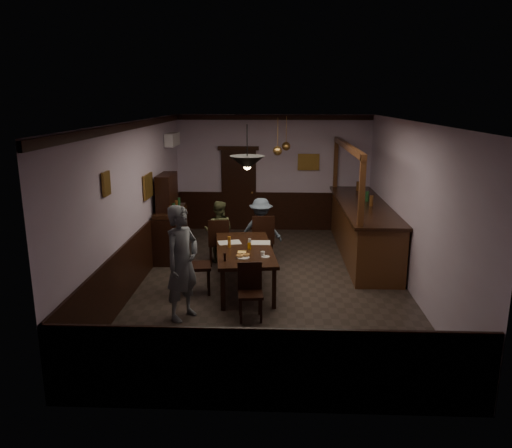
# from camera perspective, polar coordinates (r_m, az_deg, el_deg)

# --- Properties ---
(room) EXTENTS (5.01, 8.01, 3.01)m
(room) POSITION_cam_1_polar(r_m,az_deg,el_deg) (9.07, 1.79, 2.14)
(room) COLOR #2D2621
(room) RESTS_ON ground
(dining_table) EXTENTS (1.27, 2.31, 0.75)m
(dining_table) POSITION_cam_1_polar(r_m,az_deg,el_deg) (9.09, -1.31, -3.14)
(dining_table) COLOR black
(dining_table) RESTS_ON ground
(chair_far_left) EXTENTS (0.48, 0.48, 0.99)m
(chair_far_left) POSITION_cam_1_polar(r_m,az_deg,el_deg) (10.33, -4.26, -1.85)
(chair_far_left) COLOR black
(chair_far_left) RESTS_ON ground
(chair_far_right) EXTENTS (0.53, 0.53, 1.06)m
(chair_far_right) POSITION_cam_1_polar(r_m,az_deg,el_deg) (10.36, 0.74, -1.55)
(chair_far_right) COLOR black
(chair_far_right) RESTS_ON ground
(chair_near) EXTENTS (0.43, 0.43, 0.89)m
(chair_near) POSITION_cam_1_polar(r_m,az_deg,el_deg) (7.91, -0.68, -7.37)
(chair_near) COLOR black
(chair_near) RESTS_ON ground
(chair_side) EXTENTS (0.53, 0.53, 1.07)m
(chair_side) POSITION_cam_1_polar(r_m,az_deg,el_deg) (8.92, -7.27, -4.28)
(chair_side) COLOR black
(chair_side) RESTS_ON ground
(person_standing) EXTENTS (0.72, 0.80, 1.82)m
(person_standing) POSITION_cam_1_polar(r_m,az_deg,el_deg) (7.83, -8.44, -4.43)
(person_standing) COLOR slate
(person_standing) RESTS_ON ground
(person_seated_left) EXTENTS (0.68, 0.55, 1.31)m
(person_seated_left) POSITION_cam_1_polar(r_m,az_deg,el_deg) (10.57, -4.29, -0.84)
(person_seated_left) COLOR #4D5231
(person_seated_left) RESTS_ON ground
(person_seated_right) EXTENTS (0.93, 0.61, 1.35)m
(person_seated_right) POSITION_cam_1_polar(r_m,az_deg,el_deg) (10.61, 0.57, -0.63)
(person_seated_right) COLOR slate
(person_seated_right) RESTS_ON ground
(newspaper_left) EXTENTS (0.48, 0.40, 0.01)m
(newspaper_left) POSITION_cam_1_polar(r_m,az_deg,el_deg) (9.40, -3.05, -2.12)
(newspaper_left) COLOR silver
(newspaper_left) RESTS_ON dining_table
(newspaper_right) EXTENTS (0.43, 0.31, 0.01)m
(newspaper_right) POSITION_cam_1_polar(r_m,az_deg,el_deg) (9.38, 0.35, -2.15)
(newspaper_right) COLOR silver
(newspaper_right) RESTS_ON dining_table
(napkin) EXTENTS (0.17, 0.17, 0.00)m
(napkin) POSITION_cam_1_polar(r_m,az_deg,el_deg) (8.83, -1.62, -3.21)
(napkin) COLOR #FFC65D
(napkin) RESTS_ON dining_table
(saucer) EXTENTS (0.15, 0.15, 0.01)m
(saucer) POSITION_cam_1_polar(r_m,az_deg,el_deg) (8.55, 1.06, -3.76)
(saucer) COLOR white
(saucer) RESTS_ON dining_table
(coffee_cup) EXTENTS (0.09, 0.09, 0.07)m
(coffee_cup) POSITION_cam_1_polar(r_m,az_deg,el_deg) (8.58, 0.77, -3.41)
(coffee_cup) COLOR white
(coffee_cup) RESTS_ON saucer
(pastry_plate) EXTENTS (0.22, 0.22, 0.01)m
(pastry_plate) POSITION_cam_1_polar(r_m,az_deg,el_deg) (8.51, -1.48, -3.86)
(pastry_plate) COLOR white
(pastry_plate) RESTS_ON dining_table
(pastry_ring_a) EXTENTS (0.13, 0.13, 0.04)m
(pastry_ring_a) POSITION_cam_1_polar(r_m,az_deg,el_deg) (8.51, -1.89, -3.65)
(pastry_ring_a) COLOR #C68C47
(pastry_ring_a) RESTS_ON pastry_plate
(pastry_ring_b) EXTENTS (0.13, 0.13, 0.04)m
(pastry_ring_b) POSITION_cam_1_polar(r_m,az_deg,el_deg) (8.56, -1.16, -3.54)
(pastry_ring_b) COLOR #C68C47
(pastry_ring_b) RESTS_ON pastry_plate
(soda_can) EXTENTS (0.07, 0.07, 0.12)m
(soda_can) POSITION_cam_1_polar(r_m,az_deg,el_deg) (8.97, -0.77, -2.53)
(soda_can) COLOR #F6AD14
(soda_can) RESTS_ON dining_table
(beer_glass) EXTENTS (0.06, 0.06, 0.20)m
(beer_glass) POSITION_cam_1_polar(r_m,az_deg,el_deg) (9.09, -3.07, -2.07)
(beer_glass) COLOR #BF721E
(beer_glass) RESTS_ON dining_table
(water_glass) EXTENTS (0.06, 0.06, 0.15)m
(water_glass) POSITION_cam_1_polar(r_m,az_deg,el_deg) (9.12, -0.74, -2.15)
(water_glass) COLOR silver
(water_glass) RESTS_ON dining_table
(pepper_mill) EXTENTS (0.04, 0.04, 0.14)m
(pepper_mill) POSITION_cam_1_polar(r_m,az_deg,el_deg) (8.35, -3.58, -3.78)
(pepper_mill) COLOR black
(pepper_mill) RESTS_ON dining_table
(sideboard) EXTENTS (0.50, 1.39, 1.84)m
(sideboard) POSITION_cam_1_polar(r_m,az_deg,el_deg) (10.95, -9.79, -0.06)
(sideboard) COLOR black
(sideboard) RESTS_ON ground
(bar_counter) EXTENTS (1.02, 4.37, 2.45)m
(bar_counter) POSITION_cam_1_polar(r_m,az_deg,el_deg) (11.27, 12.05, -0.38)
(bar_counter) COLOR #4B2214
(bar_counter) RESTS_ON ground
(door_back) EXTENTS (0.90, 0.06, 2.10)m
(door_back) POSITION_cam_1_polar(r_m,az_deg,el_deg) (13.07, -1.98, 3.86)
(door_back) COLOR black
(door_back) RESTS_ON ground
(ac_unit) EXTENTS (0.20, 0.85, 0.30)m
(ac_unit) POSITION_cam_1_polar(r_m,az_deg,el_deg) (12.06, -9.55, 9.52)
(ac_unit) COLOR white
(ac_unit) RESTS_ON ground
(picture_left_small) EXTENTS (0.04, 0.28, 0.36)m
(picture_left_small) POSITION_cam_1_polar(r_m,az_deg,el_deg) (7.80, -16.75, 4.43)
(picture_left_small) COLOR olive
(picture_left_small) RESTS_ON ground
(picture_left_large) EXTENTS (0.04, 0.62, 0.48)m
(picture_left_large) POSITION_cam_1_polar(r_m,az_deg,el_deg) (10.14, -12.22, 4.26)
(picture_left_large) COLOR olive
(picture_left_large) RESTS_ON ground
(picture_back) EXTENTS (0.55, 0.04, 0.42)m
(picture_back) POSITION_cam_1_polar(r_m,az_deg,el_deg) (12.95, 6.02, 7.05)
(picture_back) COLOR olive
(picture_back) RESTS_ON ground
(pendant_iron) EXTENTS (0.56, 0.56, 0.71)m
(pendant_iron) POSITION_cam_1_polar(r_m,az_deg,el_deg) (7.94, -1.01, 7.00)
(pendant_iron) COLOR black
(pendant_iron) RESTS_ON ground
(pendant_brass_mid) EXTENTS (0.20, 0.20, 0.81)m
(pendant_brass_mid) POSITION_cam_1_polar(r_m,az_deg,el_deg) (10.79, 2.48, 8.36)
(pendant_brass_mid) COLOR #BF8C3F
(pendant_brass_mid) RESTS_ON ground
(pendant_brass_far) EXTENTS (0.20, 0.20, 0.81)m
(pendant_brass_far) POSITION_cam_1_polar(r_m,az_deg,el_deg) (11.82, 3.46, 8.85)
(pendant_brass_far) COLOR #BF8C3F
(pendant_brass_far) RESTS_ON ground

